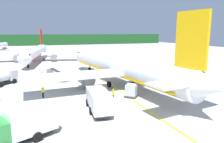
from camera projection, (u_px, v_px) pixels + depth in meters
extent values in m
cube|color=#B7B5AD|center=(17.00, 67.00, 58.93)|extent=(240.00, 320.00, 0.20)
cube|color=#19471E|center=(26.00, 40.00, 150.77)|extent=(216.00, 6.00, 7.88)
cylinder|color=silver|center=(118.00, 65.00, 38.89)|extent=(8.97, 36.17, 3.80)
cone|color=silver|center=(81.00, 55.00, 55.48)|extent=(3.92, 2.90, 3.61)
cone|color=silver|center=(212.00, 87.00, 21.89)|extent=(3.66, 3.63, 3.23)
cube|color=#192333|center=(84.00, 53.00, 53.42)|extent=(3.54, 2.84, 0.60)
cube|color=silver|center=(74.00, 76.00, 33.00)|extent=(16.18, 5.44, 0.50)
cylinder|color=slate|center=(86.00, 79.00, 36.06)|extent=(2.64, 3.48, 2.20)
cube|color=silver|center=(163.00, 67.00, 41.58)|extent=(16.69, 8.61, 0.50)
cylinder|color=slate|center=(146.00, 72.00, 42.07)|extent=(2.64, 3.48, 2.20)
cube|color=#F2B20C|center=(191.00, 40.00, 23.69)|extent=(0.99, 4.41, 6.50)
cube|color=silver|center=(188.00, 81.00, 24.57)|extent=(10.75, 4.67, 0.24)
cube|color=#F2B20C|center=(118.00, 71.00, 39.09)|extent=(8.26, 32.58, 0.36)
cylinder|color=black|center=(90.00, 70.00, 51.25)|extent=(0.51, 1.14, 1.10)
cylinder|color=gray|center=(90.00, 66.00, 51.11)|extent=(0.20, 0.20, 0.50)
cylinder|color=black|center=(109.00, 84.00, 36.92)|extent=(0.51, 1.14, 1.10)
cylinder|color=gray|center=(109.00, 80.00, 36.77)|extent=(0.20, 0.20, 0.50)
cylinder|color=black|center=(134.00, 81.00, 39.36)|extent=(0.51, 1.14, 1.10)
cylinder|color=gray|center=(134.00, 77.00, 39.21)|extent=(0.20, 0.20, 0.50)
cylinder|color=white|center=(35.00, 52.00, 68.01)|extent=(8.86, 32.28, 3.40)
cone|color=white|center=(23.00, 59.00, 51.41)|extent=(3.55, 2.67, 3.23)
cone|color=white|center=(43.00, 47.00, 84.88)|extent=(3.33, 3.31, 2.89)
cube|color=#192333|center=(25.00, 55.00, 53.17)|extent=(3.21, 2.61, 0.54)
cube|color=white|center=(62.00, 53.00, 71.29)|extent=(14.93, 8.04, 0.45)
cylinder|color=slate|center=(54.00, 57.00, 69.50)|extent=(2.43, 3.16, 1.97)
cube|color=white|center=(10.00, 54.00, 68.41)|extent=(14.56, 5.25, 0.45)
cylinder|color=slate|center=(17.00, 58.00, 67.48)|extent=(2.43, 3.16, 1.97)
cube|color=red|center=(41.00, 37.00, 81.42)|extent=(0.99, 3.93, 5.81)
cube|color=white|center=(42.00, 48.00, 82.21)|extent=(9.65, 4.41, 0.21)
cube|color=red|center=(36.00, 55.00, 68.18)|extent=(8.14, 29.09, 0.32)
cylinder|color=black|center=(28.00, 66.00, 56.67)|extent=(0.48, 1.02, 0.98)
cylinder|color=gray|center=(28.00, 64.00, 56.54)|extent=(0.18, 0.18, 0.45)
cylinder|color=black|center=(44.00, 60.00, 70.20)|extent=(0.48, 1.02, 0.98)
cylinder|color=gray|center=(44.00, 58.00, 70.07)|extent=(0.18, 0.18, 0.45)
cylinder|color=black|center=(29.00, 60.00, 69.38)|extent=(0.48, 1.02, 0.98)
cylinder|color=gray|center=(29.00, 58.00, 69.25)|extent=(0.18, 0.18, 0.45)
cone|color=white|center=(6.00, 44.00, 125.53)|extent=(2.83, 2.26, 2.48)
cube|color=#192333|center=(5.00, 43.00, 123.94)|extent=(2.58, 2.19, 0.41)
cube|color=white|center=(7.00, 47.00, 111.83)|extent=(11.39, 5.09, 0.34)
cylinder|color=slate|center=(5.00, 48.00, 113.05)|extent=(2.05, 2.52, 1.51)
cylinder|color=black|center=(4.00, 48.00, 122.19)|extent=(0.43, 0.79, 0.76)
cylinder|color=gray|center=(4.00, 47.00, 122.08)|extent=(0.14, 0.14, 0.34)
cube|color=silver|center=(46.00, 73.00, 42.41)|extent=(2.79, 2.84, 1.80)
cube|color=#192333|center=(43.00, 71.00, 42.62)|extent=(1.24, 1.47, 0.94)
cube|color=#4C4C51|center=(58.00, 77.00, 41.63)|extent=(4.29, 4.09, 0.24)
cube|color=#2D2D33|center=(60.00, 73.00, 41.32)|extent=(3.55, 3.17, 1.66)
cube|color=#262628|center=(55.00, 78.00, 41.97)|extent=(5.26, 4.74, 0.16)
cylinder|color=black|center=(45.00, 79.00, 41.48)|extent=(0.87, 0.79, 0.90)
cylinder|color=black|center=(51.00, 77.00, 43.52)|extent=(0.87, 0.79, 0.90)
cylinder|color=black|center=(55.00, 80.00, 40.66)|extent=(0.87, 0.79, 0.90)
cylinder|color=black|center=(62.00, 78.00, 42.70)|extent=(0.87, 0.79, 0.90)
cube|color=white|center=(31.00, 119.00, 19.08)|extent=(4.74, 3.71, 2.39)
cube|color=#262628|center=(22.00, 135.00, 18.70)|extent=(6.12, 3.83, 0.16)
cylinder|color=black|center=(37.00, 137.00, 18.55)|extent=(0.94, 0.62, 0.90)
cylinder|color=black|center=(27.00, 129.00, 20.11)|extent=(0.94, 0.62, 0.90)
cube|color=silver|center=(95.00, 94.00, 27.94)|extent=(2.37, 2.01, 1.80)
cube|color=#192333|center=(94.00, 89.00, 28.69)|extent=(1.85, 0.26, 0.94)
cube|color=white|center=(100.00, 101.00, 24.77)|extent=(2.67, 5.03, 2.01)
cube|color=#262628|center=(98.00, 107.00, 25.82)|extent=(2.20, 6.76, 0.16)
cylinder|color=black|center=(87.00, 103.00, 27.58)|extent=(0.37, 0.92, 0.90)
cylinder|color=black|center=(104.00, 101.00, 28.12)|extent=(0.37, 0.92, 0.90)
cylinder|color=black|center=(91.00, 111.00, 24.71)|extent=(0.37, 0.92, 0.90)
cylinder|color=black|center=(109.00, 109.00, 25.25)|extent=(0.37, 0.92, 0.90)
cube|color=silver|center=(10.00, 75.00, 40.16)|extent=(2.84, 2.79, 1.80)
cube|color=#192333|center=(14.00, 72.00, 40.88)|extent=(1.48, 1.24, 0.94)
cube|color=#262628|center=(0.00, 83.00, 38.06)|extent=(5.45, 6.16, 0.16)
cylinder|color=black|center=(5.00, 80.00, 40.43)|extent=(0.79, 0.87, 0.90)
cylinder|color=black|center=(14.00, 81.00, 39.72)|extent=(0.79, 0.87, 0.90)
cylinder|color=black|center=(1.00, 85.00, 36.88)|extent=(0.79, 0.87, 0.90)
cube|color=#333338|center=(168.00, 91.00, 34.31)|extent=(2.44, 2.44, 0.30)
cube|color=#B2B7C1|center=(169.00, 85.00, 34.13)|extent=(2.17, 2.17, 1.70)
cube|color=#B2B7C1|center=(168.00, 80.00, 34.53)|extent=(1.71, 1.35, 0.57)
cube|color=#333338|center=(131.00, 96.00, 31.43)|extent=(2.43, 2.43, 0.30)
cube|color=#B2B7C1|center=(131.00, 90.00, 31.25)|extent=(2.14, 2.14, 1.61)
cube|color=#B2B7C1|center=(132.00, 85.00, 31.62)|extent=(1.56, 1.48, 0.56)
cylinder|color=#191E33|center=(113.00, 97.00, 29.93)|extent=(0.14, 0.14, 0.82)
cylinder|color=#191E33|center=(113.00, 98.00, 29.77)|extent=(0.14, 0.14, 0.82)
cube|color=#CCE519|center=(113.00, 93.00, 29.72)|extent=(0.47, 0.46, 0.62)
cube|color=silver|center=(113.00, 92.00, 29.71)|extent=(0.49, 0.47, 0.06)
sphere|color=tan|center=(113.00, 90.00, 29.64)|extent=(0.22, 0.22, 0.22)
cylinder|color=#CCE519|center=(114.00, 92.00, 29.94)|extent=(0.09, 0.09, 0.59)
cylinder|color=#CCE519|center=(112.00, 93.00, 29.48)|extent=(0.09, 0.09, 0.59)
cylinder|color=#191E33|center=(44.00, 95.00, 31.12)|extent=(0.14, 0.14, 0.81)
cylinder|color=#191E33|center=(43.00, 95.00, 31.20)|extent=(0.14, 0.14, 0.81)
cube|color=#CCE519|center=(43.00, 90.00, 31.03)|extent=(0.47, 0.47, 0.61)
cube|color=silver|center=(43.00, 90.00, 31.02)|extent=(0.48, 0.48, 0.06)
sphere|color=tan|center=(43.00, 88.00, 30.95)|extent=(0.22, 0.22, 0.22)
cylinder|color=#CCE519|center=(44.00, 90.00, 30.91)|extent=(0.09, 0.09, 0.58)
cylinder|color=#CCE519|center=(41.00, 90.00, 31.13)|extent=(0.09, 0.09, 0.58)
cube|color=yellow|center=(120.00, 91.00, 34.42)|extent=(0.30, 60.00, 0.01)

